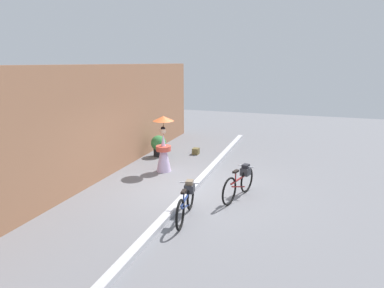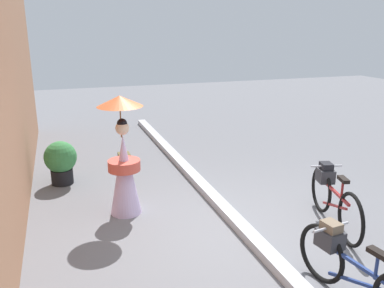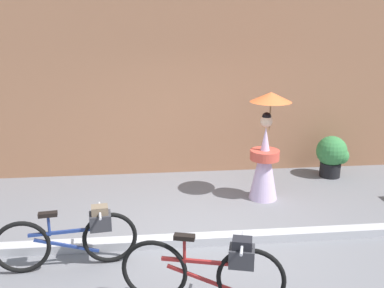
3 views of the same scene
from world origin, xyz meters
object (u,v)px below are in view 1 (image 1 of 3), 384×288
at_px(bicycle_near_officer, 187,200).
at_px(potted_plant_by_door, 159,145).
at_px(bicycle_far_side, 240,181).
at_px(backpack_on_pavement, 196,151).
at_px(person_with_parasol, 163,146).

relative_size(bicycle_near_officer, potted_plant_by_door, 2.13).
distance_m(bicycle_far_side, backpack_on_pavement, 4.37).
bearing_deg(bicycle_far_side, bicycle_near_officer, 148.46).
bearing_deg(potted_plant_by_door, bicycle_far_side, -128.28).
bearing_deg(bicycle_far_side, backpack_on_pavement, 33.96).
xyz_separation_m(person_with_parasol, backpack_on_pavement, (2.28, -0.36, -0.74)).
xyz_separation_m(bicycle_near_officer, person_with_parasol, (2.88, 1.85, 0.45)).
bearing_deg(person_with_parasol, bicycle_far_side, -115.52).
xyz_separation_m(potted_plant_by_door, backpack_on_pavement, (0.70, -1.26, -0.32)).
height_order(bicycle_near_officer, potted_plant_by_door, potted_plant_by_door).
height_order(person_with_parasol, potted_plant_by_door, person_with_parasol).
relative_size(bicycle_near_officer, bicycle_far_side, 1.00).
bearing_deg(bicycle_near_officer, backpack_on_pavement, 16.10).
distance_m(bicycle_near_officer, person_with_parasol, 3.45).
distance_m(potted_plant_by_door, backpack_on_pavement, 1.48).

